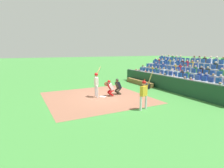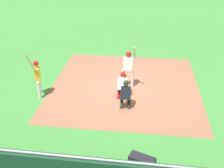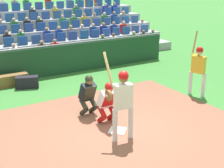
% 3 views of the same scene
% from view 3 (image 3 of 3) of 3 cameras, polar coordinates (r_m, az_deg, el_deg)
% --- Properties ---
extents(ground_plane, '(160.00, 160.00, 0.00)m').
position_cam_3_polar(ground_plane, '(8.88, 0.96, -8.27)').
color(ground_plane, '#3A7D35').
extents(infield_dirt_patch, '(7.25, 7.30, 0.01)m').
position_cam_3_polar(infield_dirt_patch, '(8.51, 2.77, -9.55)').
color(infield_dirt_patch, brown).
rests_on(infield_dirt_patch, ground_plane).
extents(home_plate_marker, '(0.62, 0.62, 0.02)m').
position_cam_3_polar(home_plate_marker, '(8.87, 0.96, -8.18)').
color(home_plate_marker, white).
rests_on(home_plate_marker, infield_dirt_patch).
extents(batter_at_plate, '(0.61, 0.62, 2.26)m').
position_cam_3_polar(batter_at_plate, '(7.98, 1.90, -2.40)').
color(batter_at_plate, silver).
rests_on(batter_at_plate, ground_plane).
extents(catcher_crouching, '(0.46, 0.70, 1.26)m').
position_cam_3_polar(catcher_crouching, '(9.05, -0.84, -2.86)').
color(catcher_crouching, '#AD1111').
rests_on(catcher_crouching, ground_plane).
extents(home_plate_umpire, '(0.48, 0.48, 1.29)m').
position_cam_3_polar(home_plate_umpire, '(9.61, -4.22, -1.61)').
color(home_plate_umpire, '#27291C').
rests_on(home_plate_umpire, ground_plane).
extents(dugout_wall, '(12.08, 0.24, 1.30)m').
position_cam_3_polar(dugout_wall, '(13.69, -12.14, 3.83)').
color(dugout_wall, '#183E26').
rests_on(dugout_wall, ground_plane).
extents(equipment_duffel_bag, '(0.90, 0.62, 0.44)m').
position_cam_3_polar(equipment_duffel_bag, '(12.52, -14.74, 0.31)').
color(equipment_duffel_bag, black).
rests_on(equipment_duffel_bag, ground_plane).
extents(on_deck_batter, '(0.43, 0.76, 2.21)m').
position_cam_3_polar(on_deck_batter, '(11.48, 14.95, 3.16)').
color(on_deck_batter, silver).
rests_on(on_deck_batter, ground_plane).
extents(bleacher_stand, '(16.16, 5.21, 2.88)m').
position_cam_3_polar(bleacher_stand, '(17.92, -17.09, 7.54)').
color(bleacher_stand, '#94999E').
rests_on(bleacher_stand, ground_plane).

